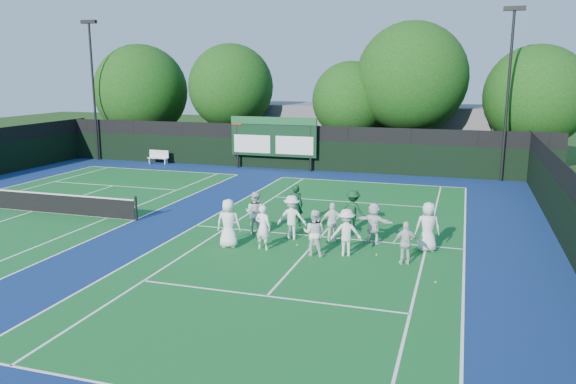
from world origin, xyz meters
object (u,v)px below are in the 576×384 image
(scoreboard, at_px, (273,137))
(tennis_net, at_px, (32,201))
(coach_left, at_px, (295,205))
(bench, at_px, (159,157))

(scoreboard, height_order, tennis_net, scoreboard)
(scoreboard, relative_size, tennis_net, 0.53)
(tennis_net, height_order, coach_left, coach_left)
(tennis_net, bearing_deg, coach_left, 5.62)
(tennis_net, bearing_deg, bench, 96.58)
(coach_left, bearing_deg, bench, -59.64)
(bench, bearing_deg, tennis_net, -83.42)
(scoreboard, relative_size, coach_left, 3.31)
(scoreboard, bearing_deg, bench, -178.58)
(scoreboard, height_order, bench, scoreboard)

